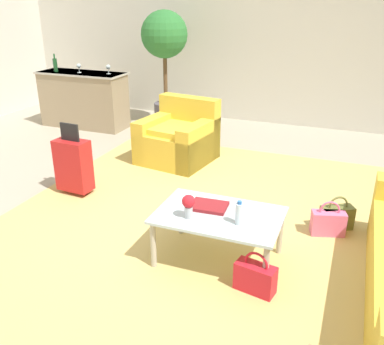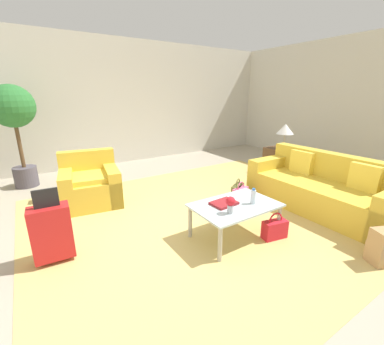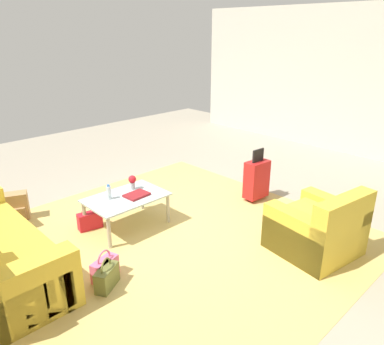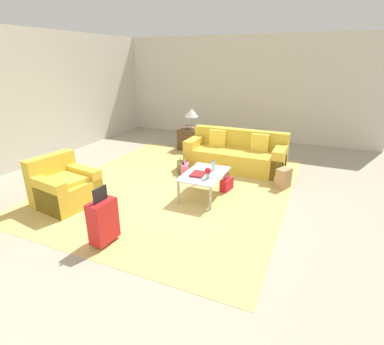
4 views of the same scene
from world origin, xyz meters
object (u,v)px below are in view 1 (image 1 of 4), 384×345
at_px(handbag_pink, 328,222).
at_px(handbag_olive, 337,217).
at_px(water_bottle, 239,213).
at_px(handbag_red, 255,277).
at_px(wine_glass_right_of_centre, 108,67).
at_px(coffee_table_book, 209,206).
at_px(armchair, 179,140).
at_px(wine_glass_leftmost, 55,64).
at_px(potted_ficus, 165,45).
at_px(bar_console, 84,99).
at_px(suitcase_red, 73,165).
at_px(wine_bottle_green, 55,65).
at_px(wine_glass_left_of_centre, 79,66).
at_px(flower_vase, 188,204).
at_px(coffee_table, 219,220).

bearing_deg(handbag_pink, handbag_olive, 64.79).
relative_size(water_bottle, handbag_red, 0.57).
xyz_separation_m(wine_glass_right_of_centre, handbag_olive, (3.90, -2.18, -0.93)).
relative_size(coffee_table_book, handbag_olive, 0.88).
xyz_separation_m(armchair, coffee_table_book, (1.17, -2.09, 0.17)).
height_order(wine_glass_leftmost, handbag_red, wine_glass_leftmost).
distance_m(coffee_table_book, wine_glass_leftmost, 4.97).
bearing_deg(potted_ficus, handbag_red, -56.97).
bearing_deg(bar_console, suitcase_red, -57.99).
distance_m(coffee_table_book, wine_bottle_green, 4.84).
relative_size(wine_glass_left_of_centre, wine_bottle_green, 0.51).
bearing_deg(wine_glass_left_of_centre, handbag_pink, -27.26).
height_order(water_bottle, flower_vase, flower_vase).
xyz_separation_m(wine_glass_left_of_centre, potted_ficus, (1.30, 0.65, 0.32)).
distance_m(coffee_table_book, flower_vase, 0.27).
distance_m(water_bottle, suitcase_red, 2.35).
xyz_separation_m(flower_vase, wine_glass_leftmost, (-3.81, 3.24, 0.48)).
bearing_deg(wine_bottle_green, wine_glass_left_of_centre, 7.64).
relative_size(wine_glass_left_of_centre, handbag_red, 0.43).
xyz_separation_m(coffee_table_book, wine_glass_right_of_centre, (-2.85, 3.05, 0.59)).
xyz_separation_m(armchair, coffee_table, (1.29, -2.17, 0.10)).
xyz_separation_m(coffee_table_book, suitcase_red, (-1.88, 0.62, -0.11)).
bearing_deg(water_bottle, wine_glass_right_of_centre, 134.52).
distance_m(coffee_table_book, handbag_olive, 1.40).
distance_m(flower_vase, suitcase_red, 1.98).
height_order(wine_glass_left_of_centre, handbag_red, wine_glass_left_of_centre).
height_order(bar_console, handbag_olive, bar_console).
relative_size(armchair, wine_glass_right_of_centre, 6.64).
bearing_deg(potted_ficus, wine_glass_leftmost, -161.55).
distance_m(handbag_pink, handbag_olive, 0.16).
bearing_deg(wine_glass_left_of_centre, handbag_olive, -25.39).
height_order(wine_glass_right_of_centre, handbag_red, wine_glass_right_of_centre).
height_order(coffee_table_book, bar_console, bar_console).
bearing_deg(handbag_red, handbag_olive, 67.54).
bearing_deg(potted_ficus, coffee_table, -59.26).
height_order(water_bottle, wine_glass_leftmost, wine_glass_leftmost).
height_order(armchair, suitcase_red, same).
bearing_deg(coffee_table, potted_ficus, 120.74).
height_order(flower_vase, handbag_pink, flower_vase).
xyz_separation_m(armchair, suitcase_red, (-0.71, -1.47, 0.06)).
bearing_deg(flower_vase, suitcase_red, 154.47).
bearing_deg(wine_glass_left_of_centre, wine_bottle_green, -172.36).
distance_m(coffee_table, water_bottle, 0.27).
relative_size(coffee_table, potted_ficus, 0.54).
bearing_deg(handbag_red, armchair, 124.41).
distance_m(wine_glass_left_of_centre, handbag_red, 5.24).
bearing_deg(water_bottle, potted_ficus, 122.28).
bearing_deg(wine_glass_leftmost, bar_console, 0.99).
height_order(water_bottle, wine_glass_left_of_centre, wine_glass_left_of_centre).
distance_m(wine_glass_right_of_centre, suitcase_red, 2.71).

